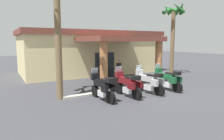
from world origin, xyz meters
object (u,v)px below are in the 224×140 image
at_px(pedestrian, 119,69).
at_px(motorcycle_black, 103,87).
at_px(motel_building, 90,51).
at_px(motorcycle_maroon, 128,84).
at_px(motorcycle_green, 168,79).
at_px(palm_tree_near_portico, 173,22).
at_px(motorcycle_silver, 149,82).

bearing_deg(pedestrian, motorcycle_black, -52.08).
distance_m(motel_building, motorcycle_black, 10.31).
xyz_separation_m(motorcycle_black, motorcycle_maroon, (1.51, -0.07, 0.00)).
xyz_separation_m(motorcycle_green, palm_tree_near_portico, (4.83, 4.37, 4.08)).
height_order(motel_building, motorcycle_black, motel_building).
xyz_separation_m(motorcycle_silver, palm_tree_near_portico, (6.34, 4.40, 4.08)).
relative_size(motel_building, motorcycle_black, 5.98).
bearing_deg(motorcycle_black, motel_building, -24.35).
distance_m(motorcycle_silver, motorcycle_green, 1.51).
bearing_deg(motorcycle_maroon, motorcycle_green, -94.35).
bearing_deg(motorcycle_green, palm_tree_near_portico, -53.05).
xyz_separation_m(pedestrian, palm_tree_near_portico, (5.71, -0.03, 3.85)).
distance_m(motorcycle_black, pedestrian, 5.70).
bearing_deg(palm_tree_near_portico, motorcycle_maroon, -150.65).
relative_size(motel_building, motorcycle_maroon, 5.99).
distance_m(motel_building, pedestrian, 5.36).
xyz_separation_m(motel_building, motorcycle_maroon, (-1.98, -9.68, -1.36)).
relative_size(motorcycle_silver, palm_tree_near_portico, 0.34).
relative_size(motorcycle_maroon, motorcycle_silver, 1.01).
xyz_separation_m(motorcycle_maroon, motorcycle_silver, (1.51, 0.01, 0.00)).
bearing_deg(palm_tree_near_portico, motorcycle_green, -137.82).
distance_m(motel_building, motorcycle_maroon, 9.97).
distance_m(motorcycle_maroon, motorcycle_silver, 1.51).
distance_m(motorcycle_silver, palm_tree_near_portico, 8.73).
height_order(motorcycle_maroon, palm_tree_near_portico, palm_tree_near_portico).
bearing_deg(motel_building, motorcycle_black, -109.43).
height_order(motel_building, palm_tree_near_portico, palm_tree_near_portico).
bearing_deg(motorcycle_silver, motel_building, -12.92).
xyz_separation_m(motel_building, motorcycle_green, (1.04, -9.64, -1.36)).
bearing_deg(motorcycle_green, motel_building, 0.91).
xyz_separation_m(motorcycle_silver, pedestrian, (0.63, 4.43, 0.23)).
bearing_deg(motorcycle_black, motorcycle_silver, -95.56).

